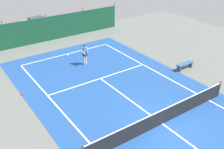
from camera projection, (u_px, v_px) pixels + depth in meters
The scene contains 9 objects.
ground_plane at pixel (162, 124), 14.59m from camera, with size 36.00×36.00×0.00m, color slate.
court_surface at pixel (162, 124), 14.59m from camera, with size 11.02×26.60×0.01m.
tennis_net at pixel (163, 116), 14.35m from camera, with size 10.12×0.10×1.10m.
back_fence at pixel (46, 33), 26.25m from camera, with size 16.30×0.98×2.70m.
tennis_player at pixel (85, 53), 20.94m from camera, with size 0.64×0.80×1.64m.
tennis_ball_near_player at pixel (72, 90), 17.79m from camera, with size 0.07×0.07×0.07m, color #CCDB33.
parked_car at pixel (39, 26), 27.74m from camera, with size 2.39×4.39×1.68m.
courtside_bench at pixel (185, 65), 20.47m from camera, with size 1.60×0.40×0.49m.
water_bottle at pixel (23, 94), 17.17m from camera, with size 0.08×0.08×0.24m, color #D84C38.
Camera 1 is at (-8.94, -7.92, 9.27)m, focal length 41.97 mm.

